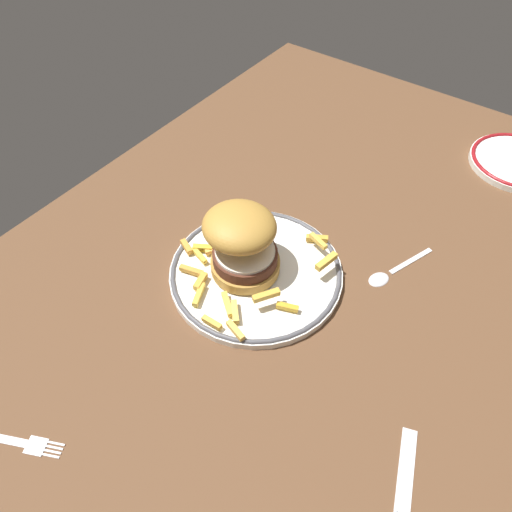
{
  "coord_description": "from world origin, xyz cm",
  "views": [
    {
      "loc": [
        -43.08,
        -24.18,
        59.96
      ],
      "look_at": [
        -3.78,
        4.48,
        4.6
      ],
      "focal_mm": 34.28,
      "sensor_mm": 36.0,
      "label": 1
    }
  ],
  "objects_px": {
    "dinner_plate": "(256,272)",
    "spoon": "(386,274)",
    "fork": "(10,440)",
    "burger": "(242,241)"
  },
  "relations": [
    {
      "from": "fork",
      "to": "spoon",
      "type": "distance_m",
      "value": 0.57
    },
    {
      "from": "fork",
      "to": "spoon",
      "type": "relative_size",
      "value": 1.04
    },
    {
      "from": "fork",
      "to": "spoon",
      "type": "height_order",
      "value": "spoon"
    },
    {
      "from": "dinner_plate",
      "to": "spoon",
      "type": "relative_size",
      "value": 2.08
    },
    {
      "from": "dinner_plate",
      "to": "fork",
      "type": "xyz_separation_m",
      "value": [
        -0.39,
        0.09,
        -0.01
      ]
    },
    {
      "from": "fork",
      "to": "burger",
      "type": "bearing_deg",
      "value": -10.02
    },
    {
      "from": "dinner_plate",
      "to": "fork",
      "type": "height_order",
      "value": "dinner_plate"
    },
    {
      "from": "dinner_plate",
      "to": "spoon",
      "type": "distance_m",
      "value": 0.21
    },
    {
      "from": "burger",
      "to": "fork",
      "type": "xyz_separation_m",
      "value": [
        -0.38,
        0.07,
        -0.07
      ]
    },
    {
      "from": "dinner_plate",
      "to": "spoon",
      "type": "height_order",
      "value": "dinner_plate"
    }
  ]
}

